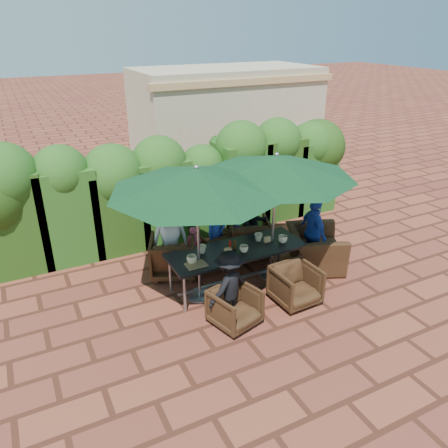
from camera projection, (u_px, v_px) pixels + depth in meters
name	position (u px, v px, depth m)	size (l,w,h in m)	color
ground	(229.00, 280.00, 8.38)	(80.00, 80.00, 0.00)	brown
dining_table	(237.00, 253.00, 7.94)	(2.54, 0.90, 0.75)	black
umbrella_left	(197.00, 180.00, 6.93)	(2.90, 2.90, 2.46)	gray
umbrella_right	(276.00, 166.00, 7.60)	(2.82, 2.82, 2.46)	gray
chair_far_left	(173.00, 254.00, 8.39)	(0.85, 0.79, 0.87)	black
chair_far_mid	(215.00, 245.00, 8.95)	(0.67, 0.63, 0.69)	black
chair_far_right	(249.00, 235.00, 9.15)	(0.84, 0.78, 0.86)	black
chair_near_left	(235.00, 305.00, 7.00)	(0.69, 0.64, 0.71)	black
chair_near_right	(296.00, 284.00, 7.56)	(0.73, 0.68, 0.75)	black
chair_end_right	(316.00, 243.00, 8.67)	(1.17, 0.76, 1.02)	black
adult_far_left	(170.00, 239.00, 8.38)	(0.70, 0.42, 1.42)	silver
adult_far_mid	(216.00, 232.00, 8.80)	(0.47, 0.38, 1.30)	#2043AE
adult_far_right	(255.00, 225.00, 9.02)	(0.66, 0.40, 1.38)	black
adult_near_left	(229.00, 287.00, 7.01)	(0.80, 0.37, 1.25)	black
adult_end_right	(313.00, 233.00, 8.63)	(0.84, 0.42, 1.43)	#2043AE
child_left	(194.00, 248.00, 8.64)	(0.31, 0.25, 0.87)	#E75174
child_right	(236.00, 237.00, 9.13)	(0.30, 0.24, 0.83)	#8151B0
pedestrian_a	(217.00, 167.00, 12.07)	(1.63, 0.58, 1.75)	#318B25
pedestrian_b	(240.00, 163.00, 12.58)	(0.80, 0.49, 1.66)	#E75174
pedestrian_c	(273.00, 159.00, 12.99)	(1.05, 0.48, 1.64)	#9998A1
cup_a	(192.00, 259.00, 7.42)	(0.18, 0.18, 0.14)	beige
cup_b	(202.00, 249.00, 7.76)	(0.16, 0.16, 0.15)	beige
cup_c	(244.00, 249.00, 7.79)	(0.16, 0.16, 0.13)	beige
cup_d	(258.00, 237.00, 8.20)	(0.15, 0.15, 0.14)	beige
cup_e	(283.00, 239.00, 8.13)	(0.17, 0.17, 0.14)	beige
ketchup_bottle	(230.00, 245.00, 7.87)	(0.04, 0.04, 0.17)	#B20C0A
sauce_bottle	(235.00, 245.00, 7.89)	(0.04, 0.04, 0.17)	#4C230C
serving_tray	(196.00, 265.00, 7.38)	(0.35, 0.25, 0.02)	#946F48
number_block_left	(228.00, 251.00, 7.76)	(0.12, 0.06, 0.10)	tan
number_block_right	(267.00, 239.00, 8.16)	(0.12, 0.06, 0.10)	tan
hedge_wall	(172.00, 179.00, 9.59)	(9.10, 1.60, 2.56)	#18320D
building	(226.00, 117.00, 14.81)	(6.20, 3.08, 3.20)	#BFB18E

